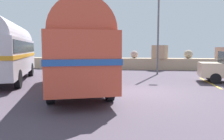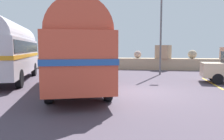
% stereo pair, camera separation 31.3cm
% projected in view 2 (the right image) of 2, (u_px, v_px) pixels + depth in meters
% --- Properties ---
extents(ground, '(32.00, 26.00, 0.02)m').
position_uv_depth(ground, '(142.00, 93.00, 10.21)').
color(ground, '#4D424E').
extents(breakwater, '(31.36, 2.26, 2.44)m').
position_uv_depth(breakwater, '(147.00, 62.00, 21.70)').
color(breakwater, tan).
rests_on(breakwater, ground).
extents(vintage_coach, '(5.17, 8.89, 3.70)m').
position_uv_depth(vintage_coach, '(77.00, 49.00, 10.77)').
color(vintage_coach, black).
rests_on(vintage_coach, ground).
extents(second_coach, '(5.39, 8.86, 3.70)m').
position_uv_depth(second_coach, '(8.00, 49.00, 13.55)').
color(second_coach, black).
rests_on(second_coach, ground).
extents(lamp_post, '(1.22, 0.24, 7.23)m').
position_uv_depth(lamp_post, '(163.00, 23.00, 16.85)').
color(lamp_post, '#5B5B60').
rests_on(lamp_post, ground).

